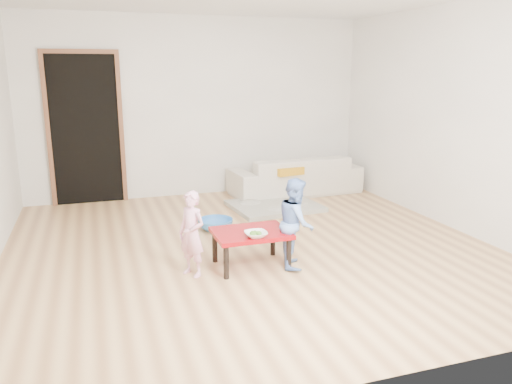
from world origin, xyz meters
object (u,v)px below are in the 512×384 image
red_table (251,249)px  basin (216,224)px  sofa (295,175)px  bowl (256,234)px  child_pink (192,234)px  child_blue (296,223)px

red_table → basin: size_ratio=1.72×
sofa → bowl: 3.15m
bowl → basin: bearing=91.9°
child_pink → child_blue: 0.99m
sofa → red_table: sofa is taller
sofa → basin: bearing=37.3°
child_pink → red_table: bearing=58.6°
bowl → basin: (-0.05, 1.38, -0.31)m
sofa → child_blue: size_ratio=2.28×
red_table → child_blue: size_ratio=0.82×
bowl → child_pink: child_pink is taller
sofa → red_table: size_ratio=2.78×
bowl → red_table: bearing=86.9°
sofa → bowl: size_ratio=9.53×
red_table → child_pink: size_ratio=0.89×
child_pink → child_blue: size_ratio=0.92×
sofa → child_pink: child_pink is taller
red_table → child_pink: bearing=-176.7°
bowl → child_blue: size_ratio=0.24×
basin → child_blue: bearing=-70.4°
child_blue → basin: 1.45m
child_blue → basin: bearing=38.8°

